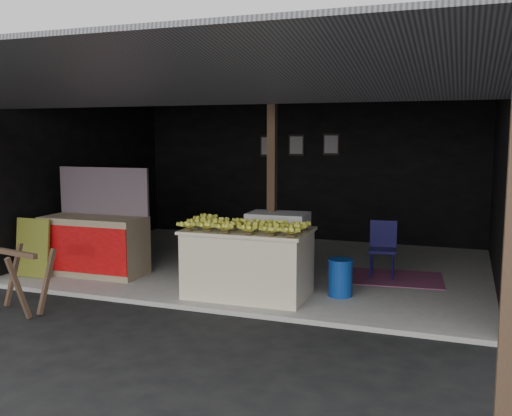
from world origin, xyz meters
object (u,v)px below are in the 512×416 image
at_px(banana_table, 248,262).
at_px(sawhorse, 16,274).
at_px(water_barrel, 340,279).
at_px(plastic_chair, 383,244).
at_px(neighbor_stall, 95,242).
at_px(white_crate, 278,245).

height_order(banana_table, sawhorse, banana_table).
bearing_deg(banana_table, sawhorse, -149.65).
height_order(water_barrel, plastic_chair, plastic_chair).
relative_size(banana_table, water_barrel, 3.54).
relative_size(neighbor_stall, water_barrel, 3.49).
distance_m(banana_table, water_barrel, 1.21).
distance_m(water_barrel, plastic_chair, 1.33).
relative_size(sawhorse, water_barrel, 1.78).
height_order(sawhorse, water_barrel, sawhorse).
xyz_separation_m(banana_table, sawhorse, (-2.41, -1.48, -0.01)).
bearing_deg(white_crate, sawhorse, -136.10).
relative_size(neighbor_stall, sawhorse, 1.96).
bearing_deg(water_barrel, banana_table, -160.63).
distance_m(white_crate, neighbor_stall, 2.75).
bearing_deg(sawhorse, neighbor_stall, 107.64).
relative_size(banana_table, neighbor_stall, 1.02).
bearing_deg(white_crate, plastic_chair, 19.80).
relative_size(sawhorse, plastic_chair, 0.99).
bearing_deg(white_crate, banana_table, -95.06).
distance_m(sawhorse, plastic_chair, 5.00).
xyz_separation_m(sawhorse, water_barrel, (3.53, 1.88, -0.20)).
xyz_separation_m(white_crate, neighbor_stall, (-2.64, -0.76, 0.00)).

